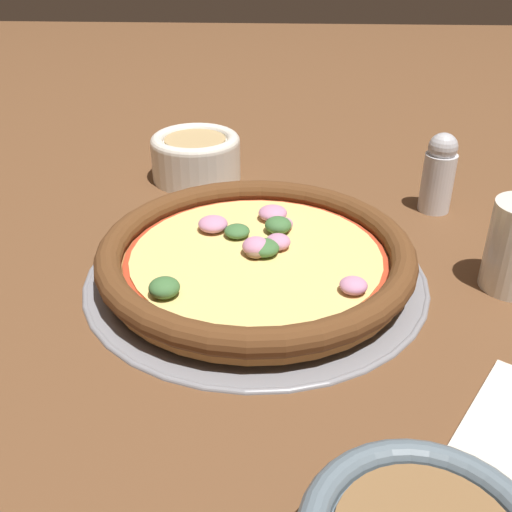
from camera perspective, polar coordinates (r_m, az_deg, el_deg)
name	(u,v)px	position (r m, az deg, el deg)	size (l,w,h in m)	color
ground_plane	(256,276)	(0.60, 0.00, -1.90)	(3.00, 3.00, 0.00)	brown
pizza_tray	(256,273)	(0.60, 0.00, -1.60)	(0.34, 0.34, 0.01)	gray
pizza	(256,255)	(0.59, 0.00, 0.13)	(0.31, 0.31, 0.04)	#A86B33
bowl_near	(196,155)	(0.82, -5.74, 9.55)	(0.12, 0.12, 0.06)	silver
pepper_shaker	(439,173)	(0.75, 17.02, 7.56)	(0.04, 0.04, 0.10)	silver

